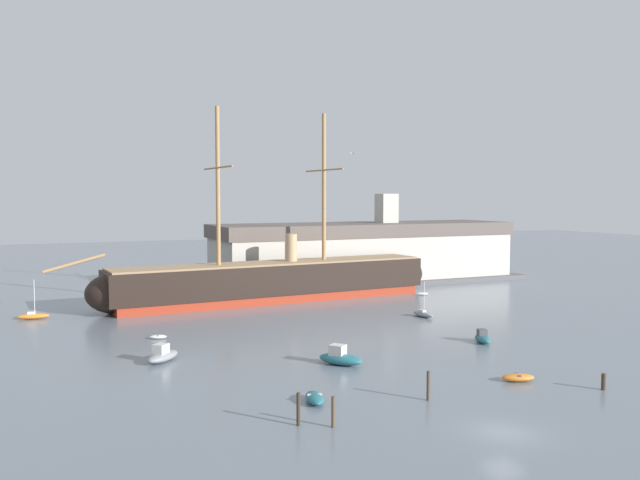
{
  "coord_description": "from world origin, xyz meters",
  "views": [
    {
      "loc": [
        -28.14,
        -32.57,
        15.26
      ],
      "look_at": [
        4.27,
        37.84,
        10.19
      ],
      "focal_mm": 36.54,
      "sensor_mm": 36.0,
      "label": 1
    }
  ],
  "objects_px": {
    "motorboat_mid_left": "(162,355)",
    "mooring_piling_right_pair": "(333,412)",
    "mooring_piling_midwater": "(604,382)",
    "mooring_piling_nearest": "(298,409)",
    "motorboat_near_centre": "(340,358)",
    "sailboat_far_left": "(33,316)",
    "tall_ship": "(274,281)",
    "sailboat_alongside_stern": "(423,314)",
    "mooring_piling_left_pair": "(428,386)",
    "motorboat_mid_right": "(483,338)",
    "dinghy_distant_centre": "(229,297)",
    "dockside_warehouse_right": "(365,253)",
    "dinghy_foreground_left": "(315,398)",
    "dinghy_foreground_right": "(518,378)",
    "dinghy_far_right": "(422,294)",
    "seagull_in_flight": "(352,153)",
    "dinghy_alongside_bow": "(158,337)"
  },
  "relations": [
    {
      "from": "dinghy_foreground_right",
      "to": "mooring_piling_midwater",
      "type": "distance_m",
      "value": 6.53
    },
    {
      "from": "mooring_piling_nearest",
      "to": "sailboat_alongside_stern",
      "type": "bearing_deg",
      "value": 45.04
    },
    {
      "from": "sailboat_alongside_stern",
      "to": "mooring_piling_left_pair",
      "type": "height_order",
      "value": "sailboat_alongside_stern"
    },
    {
      "from": "mooring_piling_midwater",
      "to": "motorboat_near_centre",
      "type": "bearing_deg",
      "value": 134.58
    },
    {
      "from": "sailboat_far_left",
      "to": "mooring_piling_right_pair",
      "type": "height_order",
      "value": "sailboat_far_left"
    },
    {
      "from": "dinghy_foreground_left",
      "to": "mooring_piling_nearest",
      "type": "distance_m",
      "value": 5.06
    },
    {
      "from": "motorboat_mid_right",
      "to": "mooring_piling_nearest",
      "type": "bearing_deg",
      "value": -151.31
    },
    {
      "from": "motorboat_near_centre",
      "to": "mooring_piling_midwater",
      "type": "xyz_separation_m",
      "value": [
        15.53,
        -15.75,
        0.02
      ]
    },
    {
      "from": "motorboat_near_centre",
      "to": "dinghy_foreground_right",
      "type": "bearing_deg",
      "value": -45.16
    },
    {
      "from": "dinghy_far_right",
      "to": "motorboat_mid_left",
      "type": "bearing_deg",
      "value": -151.31
    },
    {
      "from": "motorboat_mid_right",
      "to": "sailboat_far_left",
      "type": "relative_size",
      "value": 0.71
    },
    {
      "from": "sailboat_alongside_stern",
      "to": "mooring_piling_left_pair",
      "type": "xyz_separation_m",
      "value": [
        -18.9,
        -29.03,
        0.73
      ]
    },
    {
      "from": "motorboat_mid_right",
      "to": "dinghy_distant_centre",
      "type": "xyz_separation_m",
      "value": [
        -15.58,
        39.95,
        -0.26
      ]
    },
    {
      "from": "mooring_piling_right_pair",
      "to": "mooring_piling_midwater",
      "type": "height_order",
      "value": "mooring_piling_right_pair"
    },
    {
      "from": "tall_ship",
      "to": "mooring_piling_right_pair",
      "type": "bearing_deg",
      "value": -106.42
    },
    {
      "from": "dockside_warehouse_right",
      "to": "seagull_in_flight",
      "type": "relative_size",
      "value": 55.67
    },
    {
      "from": "tall_ship",
      "to": "mooring_piling_left_pair",
      "type": "distance_m",
      "value": 49.57
    },
    {
      "from": "mooring_piling_left_pair",
      "to": "dockside_warehouse_right",
      "type": "height_order",
      "value": "dockside_warehouse_right"
    },
    {
      "from": "dinghy_alongside_bow",
      "to": "motorboat_near_centre",
      "type": "bearing_deg",
      "value": -54.04
    },
    {
      "from": "motorboat_mid_left",
      "to": "mooring_piling_left_pair",
      "type": "relative_size",
      "value": 1.86
    },
    {
      "from": "dinghy_foreground_right",
      "to": "dockside_warehouse_right",
      "type": "relative_size",
      "value": 0.05
    },
    {
      "from": "mooring_piling_nearest",
      "to": "mooring_piling_midwater",
      "type": "bearing_deg",
      "value": -6.01
    },
    {
      "from": "mooring_piling_left_pair",
      "to": "seagull_in_flight",
      "type": "bearing_deg",
      "value": 112.04
    },
    {
      "from": "dinghy_foreground_left",
      "to": "mooring_piling_left_pair",
      "type": "distance_m",
      "value": 8.61
    },
    {
      "from": "motorboat_mid_right",
      "to": "sailboat_far_left",
      "type": "xyz_separation_m",
      "value": [
        -42.82,
        34.23,
        -0.06
      ]
    },
    {
      "from": "motorboat_mid_left",
      "to": "dinghy_far_right",
      "type": "distance_m",
      "value": 51.43
    },
    {
      "from": "motorboat_near_centre",
      "to": "sailboat_far_left",
      "type": "xyz_separation_m",
      "value": [
        -25.11,
        36.1,
        -0.22
      ]
    },
    {
      "from": "motorboat_near_centre",
      "to": "mooring_piling_nearest",
      "type": "bearing_deg",
      "value": -126.36
    },
    {
      "from": "dinghy_distant_centre",
      "to": "motorboat_mid_right",
      "type": "bearing_deg",
      "value": -68.7
    },
    {
      "from": "tall_ship",
      "to": "mooring_piling_midwater",
      "type": "relative_size",
      "value": 44.45
    },
    {
      "from": "motorboat_mid_right",
      "to": "mooring_piling_midwater",
      "type": "xyz_separation_m",
      "value": [
        -2.19,
        -17.62,
        0.17
      ]
    },
    {
      "from": "dinghy_foreground_right",
      "to": "dinghy_far_right",
      "type": "distance_m",
      "value": 47.8
    },
    {
      "from": "dinghy_far_right",
      "to": "dockside_warehouse_right",
      "type": "bearing_deg",
      "value": 92.01
    },
    {
      "from": "sailboat_far_left",
      "to": "mooring_piling_left_pair",
      "type": "height_order",
      "value": "sailboat_far_left"
    },
    {
      "from": "dinghy_alongside_bow",
      "to": "dockside_warehouse_right",
      "type": "distance_m",
      "value": 53.93
    },
    {
      "from": "sailboat_far_left",
      "to": "mooring_piling_right_pair",
      "type": "xyz_separation_m",
      "value": [
        17.44,
        -50.46,
        0.63
      ]
    },
    {
      "from": "dinghy_foreground_left",
      "to": "dinghy_alongside_bow",
      "type": "bearing_deg",
      "value": 103.26
    },
    {
      "from": "tall_ship",
      "to": "motorboat_near_centre",
      "type": "xyz_separation_m",
      "value": [
        -7.45,
        -36.97,
        -2.36
      ]
    },
    {
      "from": "motorboat_mid_left",
      "to": "seagull_in_flight",
      "type": "bearing_deg",
      "value": -44.91
    },
    {
      "from": "dinghy_foreground_right",
      "to": "motorboat_near_centre",
      "type": "relative_size",
      "value": 0.66
    },
    {
      "from": "motorboat_near_centre",
      "to": "motorboat_mid_right",
      "type": "xyz_separation_m",
      "value": [
        17.71,
        1.87,
        -0.15
      ]
    },
    {
      "from": "dinghy_foreground_left",
      "to": "seagull_in_flight",
      "type": "distance_m",
      "value": 19.61
    },
    {
      "from": "dinghy_foreground_right",
      "to": "motorboat_near_centre",
      "type": "distance_m",
      "value": 15.6
    },
    {
      "from": "motorboat_mid_right",
      "to": "tall_ship",
      "type": "bearing_deg",
      "value": 106.29
    },
    {
      "from": "dinghy_distant_centre",
      "to": "dockside_warehouse_right",
      "type": "height_order",
      "value": "dockside_warehouse_right"
    },
    {
      "from": "dinghy_foreground_right",
      "to": "seagull_in_flight",
      "type": "distance_m",
      "value": 23.12
    },
    {
      "from": "dinghy_foreground_left",
      "to": "sailboat_alongside_stern",
      "type": "xyz_separation_m",
      "value": [
        26.91,
        25.94,
        0.04
      ]
    },
    {
      "from": "dinghy_foreground_right",
      "to": "tall_ship",
      "type": "bearing_deg",
      "value": 94.22
    },
    {
      "from": "seagull_in_flight",
      "to": "dinghy_foreground_left",
      "type": "bearing_deg",
      "value": -142.42
    },
    {
      "from": "motorboat_mid_left",
      "to": "mooring_piling_right_pair",
      "type": "relative_size",
      "value": 1.99
    }
  ]
}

